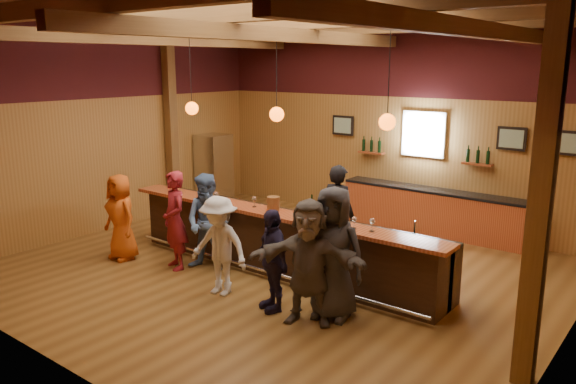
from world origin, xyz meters
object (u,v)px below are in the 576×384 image
stainless_fridge (214,171)px  bottle_a (312,208)px  bar_counter (283,240)px  ice_bucket (273,204)px  customer_orange (121,217)px  customer_redvest (175,220)px  customer_navy (272,260)px  customer_denim (208,223)px  bartender (338,214)px  customer_dark (333,253)px  back_bar_cabinet (433,211)px  customer_brown (309,262)px  customer_white (219,246)px

stainless_fridge → bottle_a: stainless_fridge is taller
bar_counter → ice_bucket: bearing=-92.9°
customer_orange → bottle_a: bearing=23.5°
customer_redvest → bottle_a: 2.45m
customer_navy → bottle_a: size_ratio=4.17×
stainless_fridge → customer_redvest: size_ratio=1.04×
customer_orange → customer_redvest: 1.18m
customer_denim → bottle_a: customer_denim is taller
customer_orange → bottle_a: 3.62m
bar_counter → stainless_fridge: bearing=149.2°
customer_orange → stainless_fridge: bearing=114.6°
customer_denim → bartender: 2.29m
customer_orange → ice_bucket: (2.66, 1.12, 0.44)m
bar_counter → bartender: size_ratio=3.54×
ice_bucket → bottle_a: 0.73m
customer_redvest → customer_dark: customer_dark is taller
customer_redvest → bartender: bartender is taller
back_bar_cabinet → customer_dark: customer_dark is taller
bar_counter → customer_denim: 1.33m
customer_brown → ice_bucket: customer_brown is taller
customer_denim → customer_white: 1.10m
customer_redvest → customer_navy: bearing=15.1°
customer_orange → customer_navy: bearing=3.8°
back_bar_cabinet → customer_navy: 4.97m
bar_counter → customer_white: 1.48m
customer_orange → customer_redvest: (1.15, 0.28, 0.07)m
customer_brown → customer_dark: 0.39m
stainless_fridge → customer_navy: stainless_fridge is taller
customer_white → ice_bucket: 1.28m
bottle_a → ice_bucket: bearing=-173.6°
bar_counter → bottle_a: size_ratio=17.38×
customer_denim → customer_brown: 2.62m
ice_bucket → customer_denim: bearing=-151.3°
customer_denim → ice_bucket: (0.99, 0.54, 0.38)m
stainless_fridge → bartender: (4.64, -1.54, -0.01)m
customer_orange → bartender: bartender is taller
customer_orange → bartender: 3.93m
customer_navy → ice_bucket: bearing=156.6°
customer_navy → ice_bucket: 1.52m
bartender → customer_redvest: bearing=44.8°
stainless_fridge → customer_orange: size_ratio=1.14×
bar_counter → bartender: bearing=60.0°
customer_white → bartender: (0.64, 2.36, 0.11)m
stainless_fridge → customer_dark: 6.79m
back_bar_cabinet → customer_redvest: 5.41m
customer_dark → ice_bucket: size_ratio=8.05×
back_bar_cabinet → customer_dark: (0.52, -4.63, 0.47)m
customer_orange → customer_dark: bearing=8.1°
bar_counter → customer_white: (-0.12, -1.45, 0.26)m
customer_redvest → ice_bucket: customer_redvest is taller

